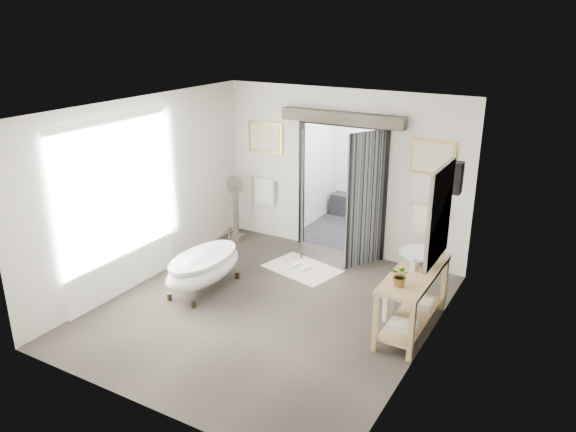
% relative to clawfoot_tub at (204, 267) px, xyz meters
% --- Properties ---
extents(ground_plane, '(5.00, 5.00, 0.00)m').
position_rel_clawfoot_tub_xyz_m(ground_plane, '(1.19, -0.05, -0.38)').
color(ground_plane, '#50463D').
extents(room_shell, '(4.52, 5.02, 2.91)m').
position_rel_clawfoot_tub_xyz_m(room_shell, '(1.15, -0.17, 1.48)').
color(room_shell, beige).
rests_on(room_shell, ground_plane).
extents(shower_room, '(2.22, 2.01, 2.51)m').
position_rel_clawfoot_tub_xyz_m(shower_room, '(1.19, 3.94, 0.53)').
color(shower_room, black).
rests_on(shower_room, ground_plane).
extents(back_wall_dressing, '(3.82, 0.76, 2.52)m').
position_rel_clawfoot_tub_xyz_m(back_wall_dressing, '(1.19, 2.26, 1.19)').
color(back_wall_dressing, black).
rests_on(back_wall_dressing, ground_plane).
extents(clawfoot_tub, '(0.70, 1.58, 0.77)m').
position_rel_clawfoot_tub_xyz_m(clawfoot_tub, '(0.00, 0.00, 0.00)').
color(clawfoot_tub, '#3C2D1D').
rests_on(clawfoot_tub, ground_plane).
extents(vanity, '(0.57, 1.60, 0.85)m').
position_rel_clawfoot_tub_xyz_m(vanity, '(3.14, 0.44, 0.13)').
color(vanity, tan).
rests_on(vanity, ground_plane).
extents(pedestal_mirror, '(0.37, 0.24, 1.26)m').
position_rel_clawfoot_tub_xyz_m(pedestal_mirror, '(-0.76, 1.97, 0.16)').
color(pedestal_mirror, brown).
rests_on(pedestal_mirror, ground_plane).
extents(rug, '(1.36, 1.07, 0.01)m').
position_rel_clawfoot_tub_xyz_m(rug, '(0.98, 1.39, -0.37)').
color(rug, beige).
rests_on(rug, ground_plane).
extents(slippers, '(0.37, 0.26, 0.05)m').
position_rel_clawfoot_tub_xyz_m(slippers, '(0.94, 1.38, -0.34)').
color(slippers, silver).
rests_on(slippers, rug).
extents(basin, '(0.56, 0.56, 0.18)m').
position_rel_clawfoot_tub_xyz_m(basin, '(3.11, 0.72, 0.56)').
color(basin, white).
rests_on(basin, vanity).
extents(plant, '(0.28, 0.26, 0.28)m').
position_rel_clawfoot_tub_xyz_m(plant, '(3.13, -0.03, 0.62)').
color(plant, gray).
rests_on(plant, vanity).
extents(soap_bottle_a, '(0.09, 0.09, 0.17)m').
position_rel_clawfoot_tub_xyz_m(soap_bottle_a, '(3.12, 0.48, 0.56)').
color(soap_bottle_a, gray).
rests_on(soap_bottle_a, vanity).
extents(soap_bottle_b, '(0.18, 0.18, 0.18)m').
position_rel_clawfoot_tub_xyz_m(soap_bottle_b, '(3.14, 1.12, 0.56)').
color(soap_bottle_b, gray).
rests_on(soap_bottle_b, vanity).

